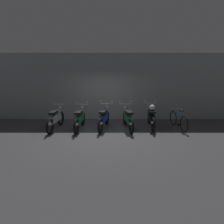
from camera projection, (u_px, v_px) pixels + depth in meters
ground_plane at (103, 133)px, 8.14m from camera, size 80.00×80.00×0.00m
back_wall at (104, 87)px, 10.12m from camera, size 16.00×0.30×3.34m
motorbike_slot_0 at (55, 118)px, 8.57m from camera, size 0.56×1.95×1.03m
motorbike_slot_1 at (79, 118)px, 8.54m from camera, size 0.59×1.95×1.15m
motorbike_slot_2 at (103, 118)px, 8.68m from camera, size 0.61×1.93×1.15m
motorbike_slot_3 at (127, 118)px, 8.61m from camera, size 0.58×1.94×1.15m
motorbike_slot_4 at (150, 116)px, 8.77m from camera, size 0.59×1.95×1.15m
bicycle at (178, 120)px, 8.73m from camera, size 0.50×1.72×0.89m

